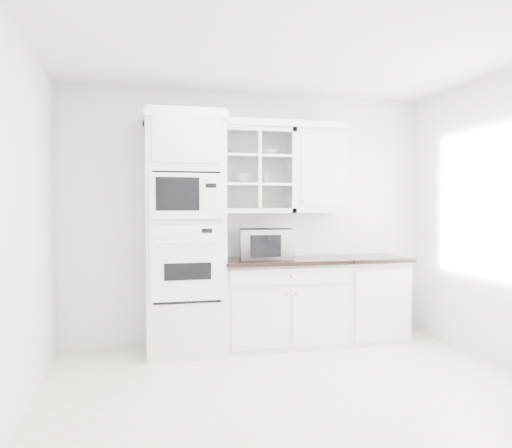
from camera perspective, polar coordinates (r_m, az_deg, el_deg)
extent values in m
cube|color=beige|center=(4.06, 5.14, -19.11)|extent=(4.00, 3.50, 0.01)
cube|color=white|center=(5.46, -0.68, 0.78)|extent=(4.00, 0.02, 2.70)
cube|color=white|center=(3.67, -25.70, -0.02)|extent=(0.02, 3.50, 2.70)
cube|color=white|center=(3.98, 5.27, 19.90)|extent=(4.00, 3.50, 0.02)
cube|color=silver|center=(5.04, -8.21, -1.05)|extent=(0.76, 0.65, 2.40)
cube|color=white|center=(4.73, -7.82, -4.41)|extent=(0.70, 0.03, 0.72)
cube|color=black|center=(4.72, -7.79, -5.40)|extent=(0.44, 0.01, 0.16)
cube|color=white|center=(4.70, -7.85, 3.18)|extent=(0.70, 0.03, 0.43)
cube|color=black|center=(4.67, -8.93, 3.43)|extent=(0.40, 0.01, 0.31)
cube|color=silver|center=(5.35, 2.99, -9.06)|extent=(1.30, 0.60, 0.88)
cube|color=black|center=(5.25, 3.11, -4.20)|extent=(1.32, 0.67, 0.04)
cube|color=silver|center=(5.71, 12.75, -8.40)|extent=(0.70, 0.60, 0.88)
cube|color=black|center=(5.62, 12.95, -3.84)|extent=(0.72, 0.67, 0.04)
cube|color=silver|center=(5.33, 0.01, 6.12)|extent=(0.80, 0.33, 0.90)
cube|color=silver|center=(5.32, 0.01, 4.51)|extent=(0.74, 0.29, 0.02)
cube|color=silver|center=(5.35, 0.01, 7.73)|extent=(0.74, 0.29, 0.02)
cube|color=silver|center=(5.53, 6.86, 5.96)|extent=(0.55, 0.33, 0.90)
cube|color=white|center=(5.34, -1.04, 11.36)|extent=(2.14, 0.38, 0.07)
imported|color=white|center=(5.20, 1.17, -2.30)|extent=(0.61, 0.53, 0.31)
imported|color=white|center=(5.28, -2.19, 8.15)|extent=(0.21, 0.21, 0.05)
imported|color=white|center=(5.37, 1.43, 8.14)|extent=(0.23, 0.23, 0.06)
imported|color=white|center=(5.30, -1.44, 5.21)|extent=(0.16, 0.16, 0.11)
imported|color=white|center=(5.36, 1.11, 5.13)|extent=(0.12, 0.12, 0.10)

